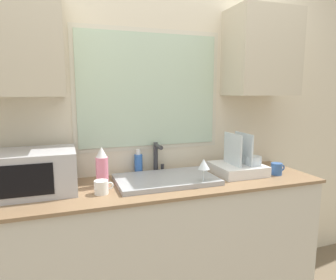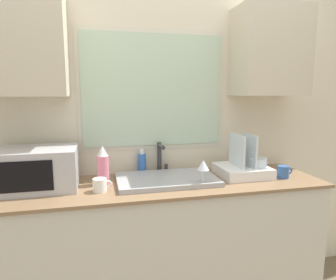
{
  "view_description": "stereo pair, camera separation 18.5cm",
  "coord_description": "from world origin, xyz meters",
  "px_view_note": "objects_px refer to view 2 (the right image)",
  "views": [
    {
      "loc": [
        -0.57,
        -1.48,
        1.47
      ],
      "look_at": [
        0.03,
        0.25,
        1.17
      ],
      "focal_mm": 32.0,
      "sensor_mm": 36.0,
      "label": 1
    },
    {
      "loc": [
        -0.39,
        -1.53,
        1.47
      ],
      "look_at": [
        0.03,
        0.25,
        1.17
      ],
      "focal_mm": 32.0,
      "sensor_mm": 36.0,
      "label": 2
    }
  ],
  "objects_px": {
    "faucet": "(161,156)",
    "spray_bottle": "(103,166)",
    "dish_rack": "(244,167)",
    "mug_near_sink": "(100,185)",
    "soap_bottle": "(142,163)",
    "wine_glass": "(203,166)",
    "microwave": "(36,168)"
  },
  "relations": [
    {
      "from": "microwave",
      "to": "soap_bottle",
      "type": "bearing_deg",
      "value": 15.32
    },
    {
      "from": "dish_rack",
      "to": "mug_near_sink",
      "type": "relative_size",
      "value": 2.98
    },
    {
      "from": "soap_bottle",
      "to": "dish_rack",
      "type": "bearing_deg",
      "value": -18.0
    },
    {
      "from": "faucet",
      "to": "spray_bottle",
      "type": "bearing_deg",
      "value": -156.78
    },
    {
      "from": "spray_bottle",
      "to": "mug_near_sink",
      "type": "bearing_deg",
      "value": -98.85
    },
    {
      "from": "soap_bottle",
      "to": "wine_glass",
      "type": "relative_size",
      "value": 1.04
    },
    {
      "from": "soap_bottle",
      "to": "faucet",
      "type": "bearing_deg",
      "value": -9.64
    },
    {
      "from": "dish_rack",
      "to": "spray_bottle",
      "type": "bearing_deg",
      "value": 178.55
    },
    {
      "from": "faucet",
      "to": "dish_rack",
      "type": "bearing_deg",
      "value": -19.91
    },
    {
      "from": "mug_near_sink",
      "to": "wine_glass",
      "type": "distance_m",
      "value": 0.62
    },
    {
      "from": "mug_near_sink",
      "to": "wine_glass",
      "type": "relative_size",
      "value": 0.65
    },
    {
      "from": "microwave",
      "to": "mug_near_sink",
      "type": "xyz_separation_m",
      "value": [
        0.37,
        -0.15,
        -0.08
      ]
    },
    {
      "from": "microwave",
      "to": "wine_glass",
      "type": "distance_m",
      "value": 1.0
    },
    {
      "from": "soap_bottle",
      "to": "mug_near_sink",
      "type": "height_order",
      "value": "soap_bottle"
    },
    {
      "from": "soap_bottle",
      "to": "mug_near_sink",
      "type": "distance_m",
      "value": 0.45
    },
    {
      "from": "faucet",
      "to": "soap_bottle",
      "type": "relative_size",
      "value": 1.25
    },
    {
      "from": "faucet",
      "to": "spray_bottle",
      "type": "distance_m",
      "value": 0.44
    },
    {
      "from": "spray_bottle",
      "to": "mug_near_sink",
      "type": "relative_size",
      "value": 2.23
    },
    {
      "from": "spray_bottle",
      "to": "soap_bottle",
      "type": "distance_m",
      "value": 0.34
    },
    {
      "from": "dish_rack",
      "to": "spray_bottle",
      "type": "relative_size",
      "value": 1.34
    },
    {
      "from": "wine_glass",
      "to": "spray_bottle",
      "type": "bearing_deg",
      "value": 161.74
    },
    {
      "from": "dish_rack",
      "to": "mug_near_sink",
      "type": "bearing_deg",
      "value": -173.41
    },
    {
      "from": "microwave",
      "to": "mug_near_sink",
      "type": "relative_size",
      "value": 4.35
    },
    {
      "from": "faucet",
      "to": "dish_rack",
      "type": "distance_m",
      "value": 0.58
    },
    {
      "from": "microwave",
      "to": "dish_rack",
      "type": "height_order",
      "value": "dish_rack"
    },
    {
      "from": "dish_rack",
      "to": "soap_bottle",
      "type": "relative_size",
      "value": 1.87
    },
    {
      "from": "spray_bottle",
      "to": "wine_glass",
      "type": "bearing_deg",
      "value": -18.26
    },
    {
      "from": "spray_bottle",
      "to": "mug_near_sink",
      "type": "height_order",
      "value": "spray_bottle"
    },
    {
      "from": "soap_bottle",
      "to": "mug_near_sink",
      "type": "bearing_deg",
      "value": -131.61
    },
    {
      "from": "soap_bottle",
      "to": "mug_near_sink",
      "type": "xyz_separation_m",
      "value": [
        -0.29,
        -0.33,
        -0.04
      ]
    },
    {
      "from": "faucet",
      "to": "dish_rack",
      "type": "height_order",
      "value": "dish_rack"
    },
    {
      "from": "dish_rack",
      "to": "mug_near_sink",
      "type": "xyz_separation_m",
      "value": [
        -0.97,
        -0.11,
        -0.02
      ]
    }
  ]
}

